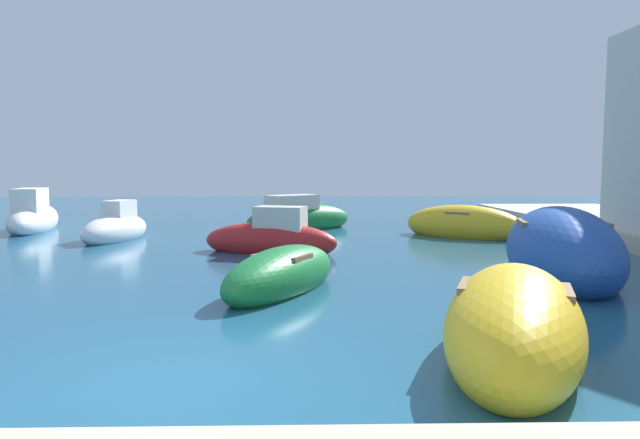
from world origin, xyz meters
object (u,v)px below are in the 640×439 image
(moored_boat_5, at_px, (561,252))
(moored_boat_8, at_px, (513,327))
(moored_boat_2, at_px, (33,218))
(moored_boat_0, at_px, (463,225))
(moored_boat_7, at_px, (271,239))
(moored_boat_9, at_px, (282,275))
(moored_boat_6, at_px, (299,218))
(moored_boat_4, at_px, (116,229))

(moored_boat_5, height_order, moored_boat_8, moored_boat_5)
(moored_boat_2, bearing_deg, moored_boat_5, -133.16)
(moored_boat_0, xyz_separation_m, moored_boat_2, (-15.27, 2.28, 0.08))
(moored_boat_7, relative_size, moored_boat_9, 1.04)
(moored_boat_0, relative_size, moored_boat_9, 1.10)
(moored_boat_2, height_order, moored_boat_6, moored_boat_2)
(moored_boat_6, bearing_deg, moored_boat_8, -116.55)
(moored_boat_2, height_order, moored_boat_4, moored_boat_2)
(moored_boat_2, relative_size, moored_boat_9, 1.27)
(moored_boat_5, distance_m, moored_boat_8, 5.78)
(moored_boat_0, xyz_separation_m, moored_boat_5, (0.11, -6.92, 0.15))
(moored_boat_0, distance_m, moored_boat_7, 7.04)
(moored_boat_2, xyz_separation_m, moored_boat_4, (3.98, -2.83, -0.11))
(moored_boat_2, distance_m, moored_boat_8, 18.94)
(moored_boat_4, xyz_separation_m, moored_boat_5, (11.40, -6.37, 0.17))
(moored_boat_5, distance_m, moored_boat_7, 7.20)
(moored_boat_0, height_order, moored_boat_8, moored_boat_8)
(moored_boat_6, bearing_deg, moored_boat_5, -95.98)
(moored_boat_5, relative_size, moored_boat_6, 1.26)
(moored_boat_8, distance_m, moored_boat_9, 4.78)
(moored_boat_7, distance_m, moored_boat_8, 9.20)
(moored_boat_7, bearing_deg, moored_boat_9, 111.99)
(moored_boat_6, xyz_separation_m, moored_boat_7, (-0.67, -5.63, -0.05))
(moored_boat_8, bearing_deg, moored_boat_0, -172.03)
(moored_boat_5, height_order, moored_boat_9, moored_boat_5)
(moored_boat_9, bearing_deg, moored_boat_8, 63.27)
(moored_boat_4, distance_m, moored_boat_8, 14.23)
(moored_boat_4, distance_m, moored_boat_5, 13.06)
(moored_boat_5, bearing_deg, moored_boat_8, -16.47)
(moored_boat_0, distance_m, moored_boat_4, 11.31)
(moored_boat_8, xyz_separation_m, moored_boat_9, (-2.90, 3.79, -0.10))
(moored_boat_9, bearing_deg, moored_boat_5, 127.87)
(moored_boat_0, xyz_separation_m, moored_boat_6, (-5.49, 2.23, 0.04))
(moored_boat_9, bearing_deg, moored_boat_0, 171.09)
(moored_boat_0, relative_size, moored_boat_8, 0.97)
(moored_boat_4, bearing_deg, moored_boat_9, 48.17)
(moored_boat_7, height_order, moored_boat_8, moored_boat_7)
(moored_boat_4, relative_size, moored_boat_8, 0.83)
(moored_boat_4, bearing_deg, moored_boat_0, 104.40)
(moored_boat_7, xyz_separation_m, moored_boat_8, (3.40, -8.54, 0.02))
(moored_boat_2, relative_size, moored_boat_5, 0.85)
(moored_boat_2, xyz_separation_m, moored_boat_9, (9.61, -10.43, -0.16))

